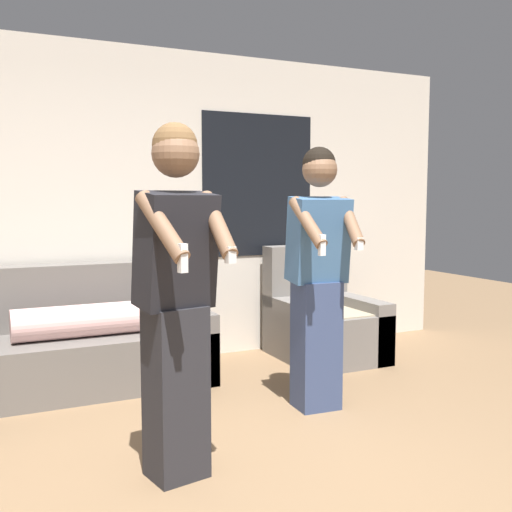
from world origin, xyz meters
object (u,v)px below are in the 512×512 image
armchair (323,323)px  person_right (318,274)px  person_left (176,295)px  couch (83,345)px

armchair → person_right: 1.48m
armchair → person_left: 2.63m
couch → armchair: bearing=-1.8°
couch → person_right: size_ratio=1.06×
couch → person_left: 1.88m
armchair → person_right: person_right is taller
couch → armchair: size_ratio=1.89×
armchair → person_left: size_ratio=0.55×
armchair → couch: bearing=178.2°
person_left → person_right: 1.31m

